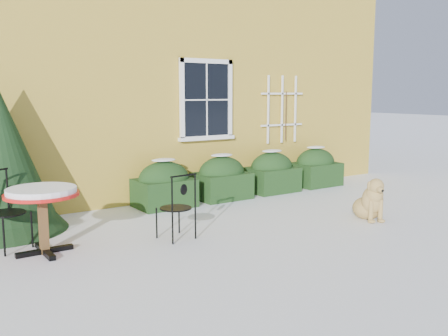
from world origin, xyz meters
TOP-DOWN VIEW (x-y plane):
  - ground at (0.00, 0.00)m, footprint 80.00×80.00m
  - house at (0.00, 7.00)m, footprint 12.40×8.40m
  - hedge_row at (1.65, 2.55)m, footprint 4.95×0.80m
  - bistro_table at (-2.90, 0.97)m, footprint 0.96×0.96m
  - patio_chair_near at (-1.12, 0.56)m, footprint 0.48×0.48m
  - patio_chair_far at (-3.29, 1.48)m, footprint 0.64×0.64m
  - dog at (2.10, -0.28)m, footprint 0.63×0.80m

SIDE VIEW (x-z plane):
  - ground at x=0.00m, z-range 0.00..0.00m
  - dog at x=2.10m, z-range -0.07..0.68m
  - hedge_row at x=1.65m, z-range -0.05..0.86m
  - patio_chair_near at x=-1.12m, z-range 0.00..0.97m
  - patio_chair_far at x=-3.29m, z-range 0.00..1.08m
  - bistro_table at x=-2.90m, z-range 0.30..1.18m
  - house at x=0.00m, z-range 0.02..6.42m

